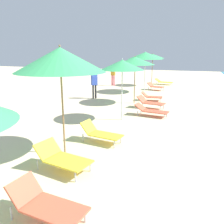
# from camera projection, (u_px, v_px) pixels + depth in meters

# --- Properties ---
(lounger_second_shoreside) EXTENTS (1.46, 0.80, 0.69)m
(lounger_second_shoreside) POSITION_uv_depth(u_px,v_px,m) (45.00, 204.00, 4.25)
(lounger_second_shoreside) COLOR #D8593F
(lounger_second_shoreside) RESTS_ON ground
(umbrella_third) EXTENTS (2.48, 2.48, 3.11)m
(umbrella_third) POSITION_uv_depth(u_px,v_px,m) (60.00, 60.00, 6.50)
(umbrella_third) COLOR olive
(umbrella_third) RESTS_ON ground
(lounger_third_shoreside) EXTENTS (1.44, 0.79, 0.66)m
(lounger_third_shoreside) POSITION_uv_depth(u_px,v_px,m) (101.00, 133.00, 7.94)
(lounger_third_shoreside) COLOR yellow
(lounger_third_shoreside) RESTS_ON ground
(lounger_third_inland) EXTENTS (1.52, 0.96, 0.68)m
(lounger_third_inland) POSITION_uv_depth(u_px,v_px,m) (62.00, 158.00, 6.08)
(lounger_third_inland) COLOR yellow
(lounger_third_inland) RESTS_ON ground
(umbrella_fourth) EXTENTS (1.85, 1.85, 2.64)m
(umbrella_fourth) POSITION_uv_depth(u_px,v_px,m) (122.00, 65.00, 10.02)
(umbrella_fourth) COLOR silver
(umbrella_fourth) RESTS_ON ground
(lounger_fourth_shoreside) EXTENTS (1.61, 0.78, 0.53)m
(lounger_fourth_shoreside) POSITION_uv_depth(u_px,v_px,m) (151.00, 110.00, 11.16)
(lounger_fourth_shoreside) COLOR #D8593F
(lounger_fourth_shoreside) RESTS_ON ground
(umbrella_fifth) EXTENTS (2.19, 2.19, 2.68)m
(umbrella_fifth) POSITION_uv_depth(u_px,v_px,m) (135.00, 61.00, 13.40)
(umbrella_fifth) COLOR olive
(umbrella_fifth) RESTS_ON ground
(lounger_fifth_shoreside) EXTENTS (1.28, 0.67, 0.53)m
(lounger_fifth_shoreside) POSITION_uv_depth(u_px,v_px,m) (151.00, 96.00, 14.60)
(lounger_fifth_shoreside) COLOR #D8593F
(lounger_fifth_shoreside) RESTS_ON ground
(lounger_fifth_inland) EXTENTS (1.51, 0.89, 0.64)m
(lounger_fifth_inland) POSITION_uv_depth(u_px,v_px,m) (150.00, 102.00, 12.61)
(lounger_fifth_inland) COLOR #D8593F
(lounger_fifth_inland) RESTS_ON ground
(umbrella_sixth) EXTENTS (2.49, 2.49, 2.91)m
(umbrella_sixth) POSITION_uv_depth(u_px,v_px,m) (145.00, 56.00, 16.98)
(umbrella_sixth) COLOR silver
(umbrella_sixth) RESTS_ON ground
(lounger_sixth_shoreside) EXTENTS (1.35, 0.89, 0.58)m
(lounger_sixth_shoreside) POSITION_uv_depth(u_px,v_px,m) (155.00, 86.00, 18.48)
(lounger_sixth_shoreside) COLOR #D8593F
(lounger_sixth_shoreside) RESTS_ON ground
(umbrella_farthest) EXTENTS (1.92, 1.92, 2.73)m
(umbrella_farthest) POSITION_uv_depth(u_px,v_px,m) (153.00, 56.00, 20.30)
(umbrella_farthest) COLOR olive
(umbrella_farthest) RESTS_ON ground
(lounger_farthest_shoreside) EXTENTS (1.63, 0.85, 0.51)m
(lounger_farthest_shoreside) POSITION_uv_depth(u_px,v_px,m) (164.00, 82.00, 21.57)
(lounger_farthest_shoreside) COLOR yellow
(lounger_farthest_shoreside) RESTS_ON ground
(person_walking_mid) EXTENTS (0.41, 0.41, 1.74)m
(person_walking_mid) POSITION_uv_depth(u_px,v_px,m) (94.00, 82.00, 15.07)
(person_walking_mid) COLOR #262628
(person_walking_mid) RESTS_ON ground
(person_walking_far) EXTENTS (0.37, 0.24, 1.78)m
(person_walking_far) POSITION_uv_depth(u_px,v_px,m) (113.00, 73.00, 20.74)
(person_walking_far) COLOR #D8334C
(person_walking_far) RESTS_ON ground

